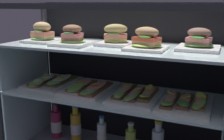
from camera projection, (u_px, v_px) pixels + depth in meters
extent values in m
cylinder|color=#333338|center=(47.00, 68.00, 2.01)|extent=(0.04, 0.04, 0.93)
cube|color=#333338|center=(91.00, 6.00, 1.24)|extent=(1.23, 0.03, 0.03)
cube|color=black|center=(127.00, 74.00, 1.78)|extent=(1.20, 0.01, 0.89)
cube|color=silver|center=(30.00, 111.00, 1.84)|extent=(0.01, 0.44, 0.38)
cube|color=silver|center=(112.00, 94.00, 1.57)|extent=(1.21, 0.46, 0.01)
cube|color=silver|center=(26.00, 62.00, 1.76)|extent=(0.01, 0.44, 0.26)
cube|color=silver|center=(112.00, 47.00, 1.50)|extent=(1.21, 0.46, 0.01)
cube|color=white|center=(43.00, 41.00, 1.64)|extent=(0.19, 0.19, 0.01)
ellipsoid|color=#81BD63|center=(43.00, 38.00, 1.64)|extent=(0.14, 0.12, 0.02)
cube|color=#E4BA78|center=(43.00, 36.00, 1.64)|extent=(0.13, 0.10, 0.02)
cube|color=#E7816A|center=(42.00, 33.00, 1.63)|extent=(0.13, 0.10, 0.02)
ellipsoid|color=#7EAA52|center=(38.00, 31.00, 1.60)|extent=(0.07, 0.04, 0.01)
ellipsoid|color=tan|center=(42.00, 27.00, 1.62)|extent=(0.13, 0.10, 0.06)
cube|color=white|center=(73.00, 44.00, 1.52)|extent=(0.20, 0.20, 0.02)
ellipsoid|color=#8BD268|center=(73.00, 41.00, 1.52)|extent=(0.15, 0.13, 0.01)
cube|color=#9C6746|center=(73.00, 39.00, 1.52)|extent=(0.12, 0.10, 0.02)
cube|color=#DB7472|center=(72.00, 35.00, 1.51)|extent=(0.12, 0.11, 0.02)
ellipsoid|color=#4C8C47|center=(69.00, 33.00, 1.48)|extent=(0.07, 0.04, 0.02)
ellipsoid|color=brown|center=(72.00, 29.00, 1.51)|extent=(0.12, 0.11, 0.05)
cube|color=white|center=(116.00, 44.00, 1.52)|extent=(0.18, 0.18, 0.02)
ellipsoid|color=#8DB84A|center=(116.00, 41.00, 1.52)|extent=(0.13, 0.11, 0.01)
cube|color=#D2BA68|center=(116.00, 39.00, 1.51)|extent=(0.14, 0.11, 0.02)
cube|color=#D57B61|center=(116.00, 36.00, 1.51)|extent=(0.14, 0.11, 0.02)
ellipsoid|color=#79A04F|center=(113.00, 34.00, 1.48)|extent=(0.08, 0.05, 0.02)
ellipsoid|color=tan|center=(116.00, 29.00, 1.50)|extent=(0.14, 0.11, 0.05)
cube|color=white|center=(146.00, 48.00, 1.38)|extent=(0.19, 0.19, 0.01)
ellipsoid|color=#A3C057|center=(146.00, 45.00, 1.37)|extent=(0.15, 0.13, 0.02)
cube|color=tan|center=(146.00, 43.00, 1.37)|extent=(0.14, 0.11, 0.02)
cube|color=#D14D34|center=(147.00, 39.00, 1.37)|extent=(0.14, 0.11, 0.02)
ellipsoid|color=#6EAB38|center=(145.00, 37.00, 1.33)|extent=(0.08, 0.05, 0.02)
ellipsoid|color=#A87F51|center=(147.00, 32.00, 1.36)|extent=(0.15, 0.11, 0.05)
cube|color=white|center=(198.00, 48.00, 1.37)|extent=(0.20, 0.20, 0.02)
ellipsoid|color=#5B9842|center=(198.00, 45.00, 1.37)|extent=(0.14, 0.12, 0.02)
cube|color=#8D6151|center=(199.00, 43.00, 1.36)|extent=(0.12, 0.10, 0.02)
cube|color=#D37C74|center=(199.00, 39.00, 1.36)|extent=(0.12, 0.10, 0.02)
ellipsoid|color=#509C37|center=(198.00, 37.00, 1.32)|extent=(0.07, 0.04, 0.01)
ellipsoid|color=brown|center=(199.00, 33.00, 1.35)|extent=(0.12, 0.10, 0.05)
cube|color=white|center=(53.00, 83.00, 1.76)|extent=(0.25, 0.35, 0.01)
cube|color=brown|center=(45.00, 81.00, 1.75)|extent=(0.09, 0.26, 0.01)
ellipsoid|color=#84C94F|center=(37.00, 82.00, 1.68)|extent=(0.08, 0.13, 0.04)
ellipsoid|color=silver|center=(45.00, 78.00, 1.75)|extent=(0.07, 0.20, 0.02)
cylinder|color=yellow|center=(47.00, 75.00, 1.77)|extent=(0.06, 0.06, 0.02)
cube|color=brown|center=(62.00, 81.00, 1.76)|extent=(0.09, 0.25, 0.01)
ellipsoid|color=#8EC769|center=(55.00, 82.00, 1.69)|extent=(0.08, 0.13, 0.02)
ellipsoid|color=#EEF0C3|center=(62.00, 78.00, 1.75)|extent=(0.07, 0.20, 0.02)
cylinder|color=yellow|center=(61.00, 77.00, 1.74)|extent=(0.07, 0.07, 0.02)
cube|color=white|center=(90.00, 88.00, 1.63)|extent=(0.25, 0.35, 0.02)
cube|color=brown|center=(82.00, 86.00, 1.63)|extent=(0.09, 0.24, 0.01)
ellipsoid|color=#80BB51|center=(76.00, 87.00, 1.56)|extent=(0.09, 0.13, 0.04)
ellipsoid|color=#F5A780|center=(82.00, 83.00, 1.63)|extent=(0.07, 0.19, 0.02)
cylinder|color=orange|center=(79.00, 82.00, 1.61)|extent=(0.06, 0.05, 0.02)
cube|color=brown|center=(97.00, 88.00, 1.58)|extent=(0.09, 0.28, 0.01)
ellipsoid|color=#5E8D48|center=(90.00, 91.00, 1.50)|extent=(0.09, 0.15, 0.03)
ellipsoid|color=#F79A8C|center=(97.00, 86.00, 1.58)|extent=(0.07, 0.22, 0.02)
cylinder|color=orange|center=(95.00, 85.00, 1.55)|extent=(0.05, 0.05, 0.02)
cube|color=white|center=(137.00, 96.00, 1.51)|extent=(0.25, 0.35, 0.01)
cube|color=brown|center=(125.00, 91.00, 1.55)|extent=(0.06, 0.28, 0.01)
ellipsoid|color=#8BBF62|center=(119.00, 93.00, 1.47)|extent=(0.07, 0.15, 0.02)
ellipsoid|color=#E7A885|center=(125.00, 89.00, 1.54)|extent=(0.05, 0.22, 0.02)
cylinder|color=yellow|center=(127.00, 85.00, 1.57)|extent=(0.05, 0.05, 0.02)
cube|color=brown|center=(136.00, 94.00, 1.50)|extent=(0.06, 0.24, 0.01)
ellipsoid|color=#80BC50|center=(132.00, 96.00, 1.43)|extent=(0.08, 0.13, 0.04)
ellipsoid|color=pink|center=(136.00, 91.00, 1.50)|extent=(0.05, 0.20, 0.02)
cylinder|color=#FEE346|center=(139.00, 88.00, 1.51)|extent=(0.06, 0.06, 0.02)
cube|color=brown|center=(149.00, 94.00, 1.49)|extent=(0.06, 0.24, 0.02)
ellipsoid|color=#A1CB5C|center=(145.00, 96.00, 1.42)|extent=(0.06, 0.12, 0.05)
ellipsoid|color=#EBA787|center=(149.00, 91.00, 1.49)|extent=(0.05, 0.19, 0.02)
cylinder|color=yellow|center=(149.00, 88.00, 1.51)|extent=(0.06, 0.06, 0.03)
cube|color=white|center=(186.00, 103.00, 1.39)|extent=(0.25, 0.35, 0.01)
cube|color=brown|center=(171.00, 100.00, 1.41)|extent=(0.06, 0.26, 0.01)
ellipsoid|color=#619E42|center=(167.00, 103.00, 1.34)|extent=(0.05, 0.13, 0.03)
ellipsoid|color=#E89A81|center=(171.00, 97.00, 1.41)|extent=(0.05, 0.21, 0.02)
cylinder|color=#F0DA4B|center=(170.00, 93.00, 1.43)|extent=(0.05, 0.05, 0.02)
cube|color=brown|center=(185.00, 101.00, 1.39)|extent=(0.06, 0.23, 0.01)
ellipsoid|color=#4E9035|center=(183.00, 103.00, 1.32)|extent=(0.08, 0.13, 0.02)
ellipsoid|color=#E39685|center=(186.00, 99.00, 1.39)|extent=(0.05, 0.18, 0.01)
cylinder|color=#F2D34B|center=(186.00, 96.00, 1.39)|extent=(0.07, 0.07, 0.02)
cube|color=brown|center=(200.00, 102.00, 1.38)|extent=(0.06, 0.23, 0.01)
ellipsoid|color=#8ABC4A|center=(199.00, 104.00, 1.32)|extent=(0.08, 0.13, 0.03)
ellipsoid|color=#ED9A7D|center=(201.00, 99.00, 1.38)|extent=(0.05, 0.18, 0.02)
cylinder|color=#F0E54B|center=(201.00, 96.00, 1.38)|extent=(0.07, 0.07, 0.03)
cylinder|color=#A22347|center=(56.00, 124.00, 1.88)|extent=(0.07, 0.07, 0.18)
cylinder|color=white|center=(56.00, 126.00, 1.88)|extent=(0.07, 0.07, 0.08)
cylinder|color=#9E234B|center=(55.00, 108.00, 1.85)|extent=(0.03, 0.03, 0.05)
cylinder|color=black|center=(55.00, 104.00, 1.84)|extent=(0.04, 0.04, 0.01)
cylinder|color=gold|center=(76.00, 128.00, 1.80)|extent=(0.07, 0.07, 0.20)
cylinder|color=silver|center=(76.00, 128.00, 1.80)|extent=(0.07, 0.07, 0.07)
cylinder|color=gold|center=(75.00, 110.00, 1.77)|extent=(0.04, 0.04, 0.05)
cylinder|color=#2971B5|center=(75.00, 106.00, 1.76)|extent=(0.04, 0.04, 0.01)
cylinder|color=white|center=(102.00, 136.00, 1.72)|extent=(0.06, 0.06, 0.17)
cylinder|color=white|center=(102.00, 139.00, 1.73)|extent=(0.06, 0.06, 0.06)
cylinder|color=white|center=(102.00, 121.00, 1.70)|extent=(0.03, 0.03, 0.04)
cylinder|color=#3170AF|center=(102.00, 117.00, 1.69)|extent=(0.03, 0.03, 0.01)
cylinder|color=#AED449|center=(131.00, 128.00, 1.64)|extent=(0.03, 0.03, 0.04)
cylinder|color=white|center=(131.00, 124.00, 1.63)|extent=(0.04, 0.04, 0.01)
cylinder|color=white|center=(158.00, 127.00, 1.55)|extent=(0.04, 0.04, 0.04)
cylinder|color=gold|center=(159.00, 122.00, 1.55)|extent=(0.04, 0.04, 0.02)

